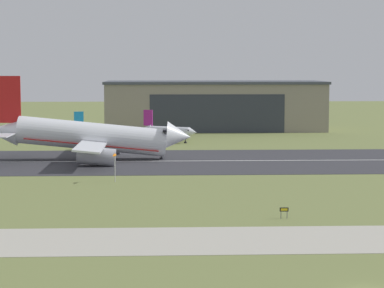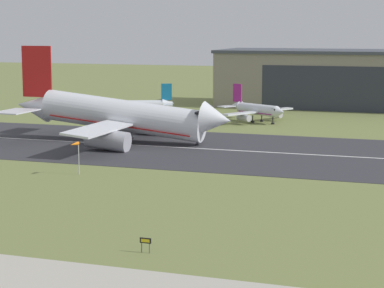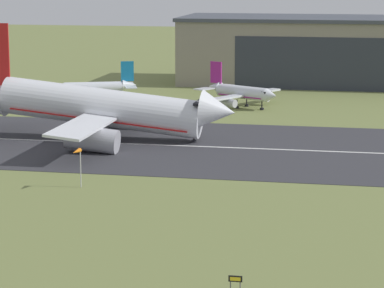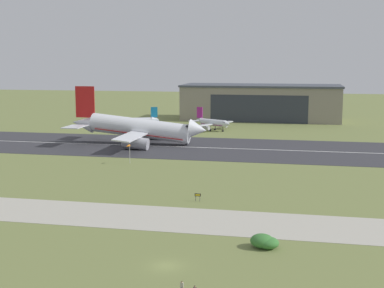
% 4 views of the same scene
% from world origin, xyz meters
% --- Properties ---
extents(ground_plane, '(714.19, 714.19, 0.00)m').
position_xyz_m(ground_plane, '(0.00, 50.82, 0.00)').
color(ground_plane, olive).
extents(runway_strip, '(474.19, 45.74, 0.06)m').
position_xyz_m(runway_strip, '(0.00, 101.64, 0.03)').
color(runway_strip, '#333338').
rests_on(runway_strip, ground_plane).
extents(runway_centreline, '(426.77, 0.70, 0.01)m').
position_xyz_m(runway_centreline, '(0.00, 101.64, 0.07)').
color(runway_centreline, silver).
rests_on(runway_centreline, runway_strip).
extents(taxiway_road, '(355.65, 15.14, 0.05)m').
position_xyz_m(taxiway_road, '(0.00, 21.98, 0.03)').
color(taxiway_road, '#B2AD9E').
rests_on(taxiway_road, ground_plane).
extents(hangar_building, '(75.33, 29.22, 16.85)m').
position_xyz_m(hangar_building, '(-1.35, 190.09, 8.44)').
color(hangar_building, gray).
rests_on(hangar_building, ground_plane).
extents(airplane_landing, '(48.46, 46.37, 19.78)m').
position_xyz_m(airplane_landing, '(-36.34, 104.97, 5.33)').
color(airplane_landing, silver).
rests_on(airplane_landing, ground_plane).
extents(airplane_parked_west, '(19.14, 20.22, 8.60)m').
position_xyz_m(airplane_parked_west, '(-50.97, 149.60, 2.73)').
color(airplane_parked_west, silver).
rests_on(airplane_parked_west, ground_plane).
extents(airplane_parked_east, '(18.78, 21.33, 9.22)m').
position_xyz_m(airplane_parked_east, '(-17.61, 145.66, 3.12)').
color(airplane_parked_east, silver).
rests_on(airplane_parked_east, ground_plane).
extents(windsock_pole, '(0.86, 2.29, 5.42)m').
position_xyz_m(windsock_pole, '(-28.75, 69.88, 4.82)').
color(windsock_pole, '#B7B7BC').
rests_on(windsock_pole, ground_plane).
extents(runway_sign, '(1.26, 0.13, 1.61)m').
position_xyz_m(runway_sign, '(-2.33, 35.03, 1.18)').
color(runway_sign, '#4C4C51').
rests_on(runway_sign, ground_plane).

